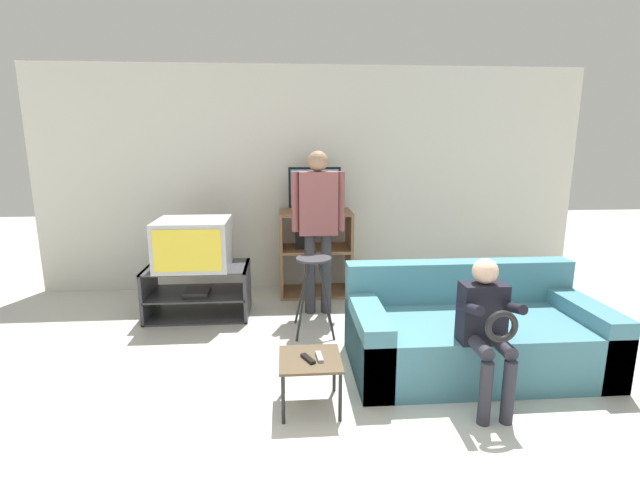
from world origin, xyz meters
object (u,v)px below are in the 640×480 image
Objects in this scene: television_main at (194,243)px; couch at (472,334)px; folding_stool at (314,274)px; remote_control_white at (319,357)px; remote_control_black at (308,359)px; person_seated_child at (487,322)px; person_standing_adult at (318,217)px; tv_stand at (199,291)px; television_flat at (315,190)px; media_shelf at (315,252)px; snack_table at (310,364)px.

couch is at bearing -27.68° from television_main.
remote_control_white is (-0.04, -1.26, -0.20)m from folding_stool.
person_seated_child is at bearing -28.10° from remote_control_black.
person_standing_adult is (-1.13, 1.25, 0.75)m from couch.
television_main reaches higher than folding_stool.
folding_stool is 0.67m from person_standing_adult.
remote_control_white is 1.87m from person_standing_adult.
tv_stand is 2.67m from couch.
person_standing_adult is at bearing 81.38° from remote_control_white.
television_flat is at bearing 82.17° from remote_control_white.
television_flat reaches higher than media_shelf.
tv_stand is at bearing 117.38° from remote_control_white.
tv_stand is at bearing 93.41° from remote_control_black.
remote_control_white is 1.35m from couch.
remote_control_white is 0.09× the size of person_standing_adult.
folding_stool reaches higher than tv_stand.
person_seated_child is at bearing -2.94° from snack_table.
remote_control_white is (0.06, -0.01, 0.05)m from snack_table.
media_shelf is at bearing 120.95° from couch.
snack_table is 1.89m from person_standing_adult.
person_standing_adult is at bearing -90.90° from television_flat.
remote_control_black is (-0.01, -0.03, 0.05)m from snack_table.
tv_stand is 2.04m from snack_table.
television_flat reaches higher than remote_control_black.
television_flat is at bearing 89.10° from person_standing_adult.
couch is at bearing -59.05° from media_shelf.
media_shelf is 1.35× the size of folding_stool.
person_standing_adult is (1.22, -0.01, 0.76)m from tv_stand.
media_shelf reaches higher than remote_control_white.
remote_control_white is at bearing -91.99° from folding_stool.
remote_control_black is at bearing 178.45° from person_seated_child.
couch is (1.12, -1.87, -0.23)m from media_shelf.
couch is at bearing -59.08° from television_flat.
folding_stool is 1.69m from person_seated_child.
person_standing_adult reaches higher than media_shelf.
snack_table is at bearing -94.81° from folding_stool.
television_flat is 2.52m from remote_control_white.
tv_stand is 0.61× the size of person_standing_adult.
tv_stand is at bearing 140.55° from person_seated_child.
couch is 0.66m from person_seated_child.
media_shelf is 2.37m from remote_control_white.
television_main is at bearing -153.66° from media_shelf.
tv_stand is 2.06m from remote_control_black.
folding_stool reaches higher than snack_table.
remote_control_white is at bearing -10.63° from remote_control_black.
television_flat reaches higher than remote_control_white.
television_main is at bearing 141.05° from person_seated_child.
folding_stool is at bearing -94.56° from media_shelf.
media_shelf is 2.37m from snack_table.
remote_control_white is 0.08× the size of couch.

